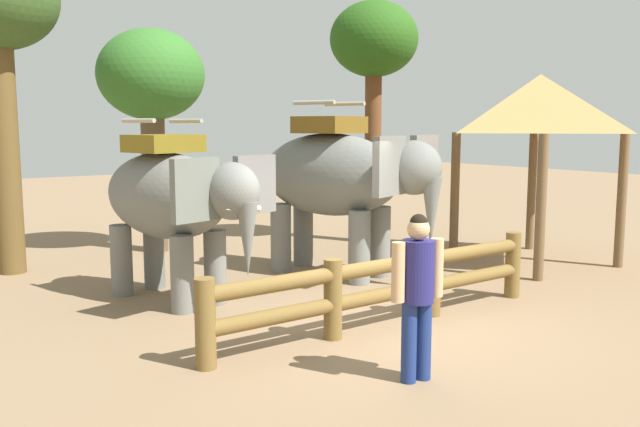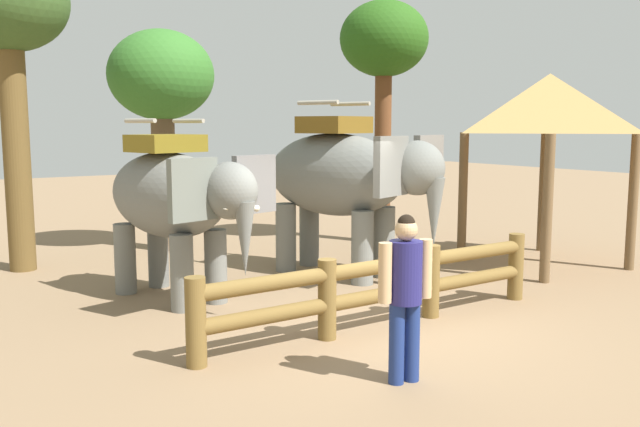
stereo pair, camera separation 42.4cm
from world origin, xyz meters
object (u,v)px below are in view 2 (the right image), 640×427
Objects in this scene: elephant_near_left at (175,200)px; tree_back_center at (9,17)px; log_fence at (382,284)px; tree_far_left at (161,83)px; thatched_shelter at (549,106)px; elephant_center at (345,179)px; tree_far_right at (384,48)px; tourist_woman_in_black at (405,286)px.

tree_back_center reaches higher than elephant_near_left.
log_fence is 3.55m from elephant_near_left.
thatched_shelter is at bearing -44.70° from tree_far_left.
elephant_center is 4.52m from tree_far_right.
tree_far_right reaches higher than elephant_center.
tourist_woman_in_black is at bearing -126.61° from tree_far_right.
tree_far_right reaches higher than thatched_shelter.
elephant_center is (1.40, 2.88, 1.18)m from log_fence.
elephant_near_left is 4.67m from tourist_woman_in_black.
elephant_center is 2.07× the size of tourist_woman_in_black.
elephant_near_left is at bearing 179.83° from elephant_center.
tree_back_center is at bearing 117.75° from log_fence.
elephant_near_left reaches higher than log_fence.
tree_far_left is (-1.83, 4.27, 1.86)m from elephant_center.
tree_far_left is at bearing 113.23° from elephant_center.
log_fence is at bearing -128.18° from tree_far_right.
elephant_near_left is 7.34m from thatched_shelter.
elephant_center is at bearing 64.07° from log_fence.
tree_far_left is at bearing 10.24° from tree_back_center.
thatched_shelter is at bearing -19.28° from elephant_center.
tree_back_center reaches higher than tourist_woman_in_black.
tree_back_center is (-3.04, -0.55, 1.05)m from tree_far_left.
elephant_center is (3.21, -0.01, 0.18)m from elephant_near_left.
thatched_shelter is 0.63× the size of tree_back_center.
log_fence is 3.41m from elephant_center.
log_fence is at bearing -163.68° from thatched_shelter.
tree_back_center is at bearing 142.61° from elephant_center.
tree_far_right is at bearing -9.97° from tree_back_center.
log_fence is 7.73m from tree_far_right.
log_fence is 2.02m from tourist_woman_in_black.
log_fence is 1.52× the size of thatched_shelter.
tree_far_right is (4.14, 5.27, 3.87)m from log_fence.
log_fence is 6.01m from thatched_shelter.
elephant_near_left is 7.02m from tree_far_right.
tree_far_right is at bearing 53.39° from tourist_woman_in_black.
elephant_center is at bearing -0.17° from elephant_near_left.
tree_far_left reaches higher than elephant_near_left.
tourist_woman_in_black is (-2.42, -4.56, -0.73)m from elephant_center.
tree_back_center is at bearing 149.82° from thatched_shelter.
tree_far_left is (0.59, 8.84, 2.59)m from tourist_woman_in_black.
tourist_woman_in_black is 9.23m from tree_far_left.
tree_back_center reaches higher than log_fence.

